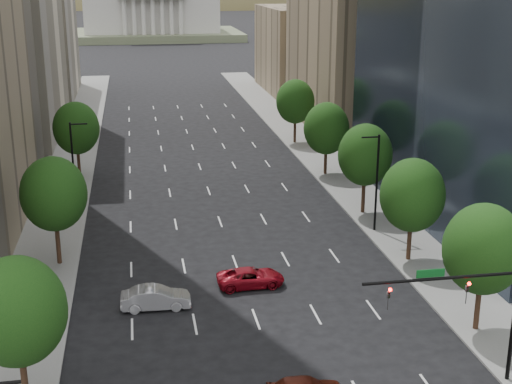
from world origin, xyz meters
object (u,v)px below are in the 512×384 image
traffic_signal (475,303)px  car_red_far (251,277)px  capitol (151,13)px  car_silver (156,298)px

traffic_signal → car_red_far: traffic_signal is taller
car_red_far → traffic_signal: bearing=-149.1°
capitol → car_silver: (-6.64, -206.91, -7.78)m
capitol → car_silver: size_ratio=12.36×
traffic_signal → capitol: 219.99m
traffic_signal → car_silver: (-17.17, 12.80, -4.37)m
capitol → car_silver: 207.16m
car_silver → traffic_signal: bearing=-125.2°
traffic_signal → car_silver: size_ratio=1.88×
capitol → car_red_far: capitol is taller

